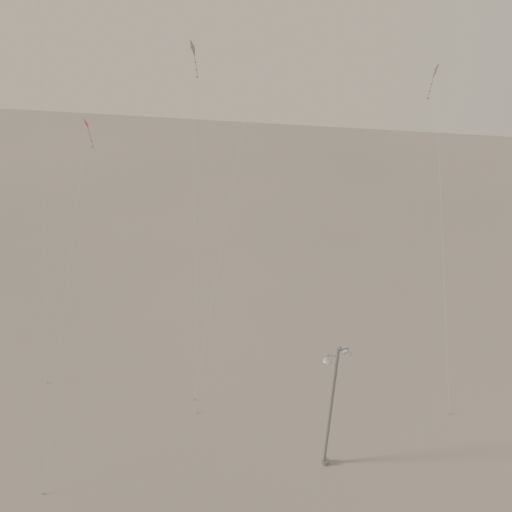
# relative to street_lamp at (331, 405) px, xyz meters

# --- Properties ---
(ground) EXTENTS (160.00, 160.00, 0.00)m
(ground) POSITION_rel_street_lamp_xyz_m (-6.20, -1.20, -4.89)
(ground) COLOR gray
(ground) RESTS_ON ground
(street_lamp) EXTENTS (1.53, 0.77, 9.18)m
(street_lamp) POSITION_rel_street_lamp_xyz_m (0.00, 0.00, 0.00)
(street_lamp) COLOR gray
(street_lamp) RESTS_ON ground
(kite_1) EXTENTS (0.48, 4.22, 23.21)m
(kite_1) POSITION_rel_street_lamp_xyz_m (-9.06, 5.21, 13.06)
(kite_1) COLOR #34302B
(kite_1) RESTS_ON ground
(kite_3) EXTENTS (1.37, 13.19, 18.39)m
(kite_3) POSITION_rel_street_lamp_xyz_m (-16.54, 4.13, 8.62)
(kite_3) COLOR maroon
(kite_3) RESTS_ON ground
(kite_4) EXTENTS (4.21, 6.41, 21.62)m
(kite_4) POSITION_rel_street_lamp_xyz_m (4.80, 10.36, 11.66)
(kite_4) COLOR #34302B
(kite_4) RESTS_ON ground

